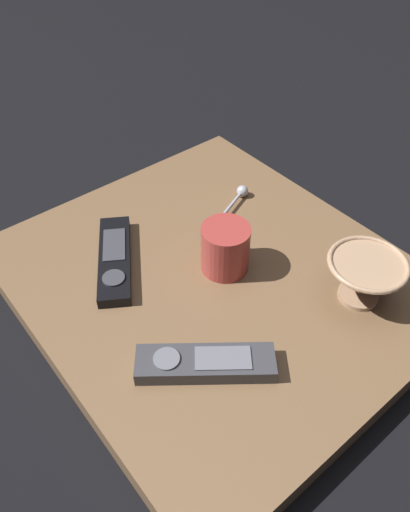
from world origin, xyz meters
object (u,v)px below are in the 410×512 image
tv_remote_near (205,363)px  tv_remote_far (115,259)px  teaspoon (240,195)px  coffee_mug (224,247)px  cereal_bowl (364,278)px

tv_remote_near → tv_remote_far: 0.26m
teaspoon → coffee_mug: bearing=-50.5°
teaspoon → tv_remote_near: 0.39m
cereal_bowl → tv_remote_far: cereal_bowl is taller
coffee_mug → teaspoon: size_ratio=0.76×
cereal_bowl → coffee_mug: 0.22m
tv_remote_far → tv_remote_near: bearing=-2.9°
coffee_mug → tv_remote_near: (0.14, -0.15, -0.03)m
tv_remote_near → tv_remote_far: (-0.26, 0.01, -0.00)m
cereal_bowl → tv_remote_near: bearing=-100.6°
coffee_mug → teaspoon: bearing=129.5°
cereal_bowl → coffee_mug: (-0.19, -0.12, -0.00)m
coffee_mug → tv_remote_far: size_ratio=0.43×
tv_remote_near → cereal_bowl: bearing=79.4°
tv_remote_near → tv_remote_far: size_ratio=0.95×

